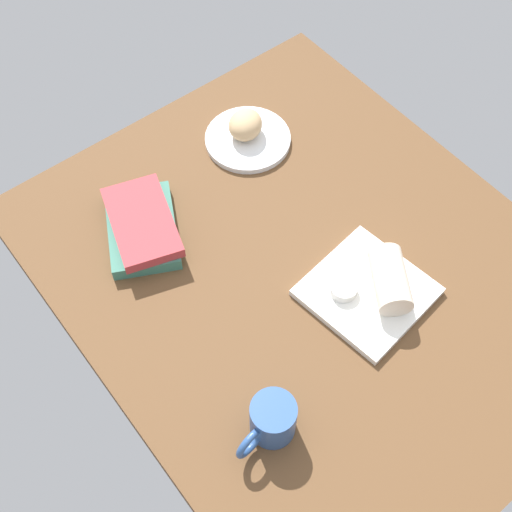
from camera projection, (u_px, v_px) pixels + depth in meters
The scene contains 8 objects.
dining_table at pixel (307, 273), 136.41cm from camera, with size 110.00×90.00×4.00cm, color brown.
round_plate at pixel (248, 139), 152.28cm from camera, with size 19.38×19.38×1.40cm, color white.
scone_pastry at pixel (245, 125), 149.73cm from camera, with size 8.54×7.42×5.91cm, color tan.
square_plate at pixel (367, 292), 130.80cm from camera, with size 21.51×21.51×1.60cm, color white.
sauce_cup at pixel (344, 289), 129.00cm from camera, with size 5.32×5.32×2.02cm.
breakfast_wrap at pixel (390, 280), 127.53cm from camera, with size 6.56×6.56×12.57cm, color beige.
book_stack at pixel (142, 226), 136.93cm from camera, with size 24.64×21.61×5.52cm.
coffee_mug at pixel (271, 420), 113.01cm from camera, with size 7.96×12.76×9.05cm.
Camera 1 is at (48.99, -51.91, 118.76)cm, focal length 47.21 mm.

